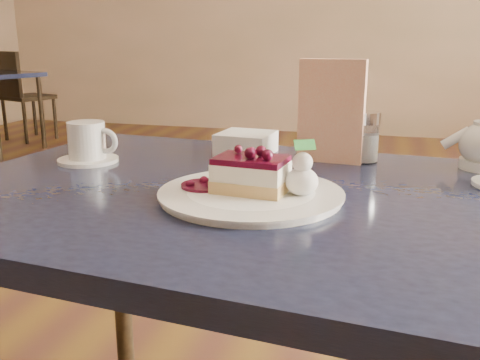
% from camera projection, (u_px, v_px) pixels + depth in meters
% --- Properties ---
extents(main_table, '(1.26, 0.91, 0.74)m').
position_uv_depth(main_table, '(260.00, 232.00, 0.96)').
color(main_table, '#161B33').
rests_on(main_table, ground).
extents(dessert_plate, '(0.30, 0.30, 0.01)m').
position_uv_depth(dessert_plate, '(251.00, 195.00, 0.90)').
color(dessert_plate, white).
rests_on(dessert_plate, main_table).
extents(cheesecake_slice, '(0.13, 0.10, 0.06)m').
position_uv_depth(cheesecake_slice, '(251.00, 174.00, 0.89)').
color(cheesecake_slice, '#EED380').
rests_on(cheesecake_slice, dessert_plate).
extents(whipped_cream, '(0.05, 0.05, 0.05)m').
position_uv_depth(whipped_cream, '(302.00, 181.00, 0.87)').
color(whipped_cream, white).
rests_on(whipped_cream, dessert_plate).
extents(berry_sauce, '(0.08, 0.08, 0.01)m').
position_uv_depth(berry_sauce, '(204.00, 186.00, 0.92)').
color(berry_sauce, '#4A0621').
rests_on(berry_sauce, dessert_plate).
extents(coffee_set, '(0.14, 0.13, 0.09)m').
position_uv_depth(coffee_set, '(88.00, 144.00, 1.15)').
color(coffee_set, white).
rests_on(coffee_set, main_table).
extents(menu_card, '(0.14, 0.04, 0.22)m').
position_uv_depth(menu_card, '(331.00, 111.00, 1.13)').
color(menu_card, '#EBE5C2').
rests_on(menu_card, main_table).
extents(sugar_shaker, '(0.06, 0.06, 0.11)m').
position_uv_depth(sugar_shaker, '(366.00, 137.00, 1.14)').
color(sugar_shaker, white).
rests_on(sugar_shaker, main_table).
extents(napkin_stack, '(0.13, 0.13, 0.05)m').
position_uv_depth(napkin_stack, '(246.00, 143.00, 1.23)').
color(napkin_stack, white).
rests_on(napkin_stack, main_table).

